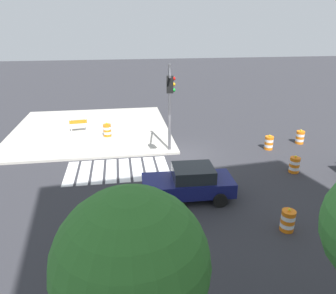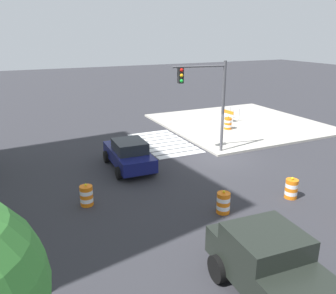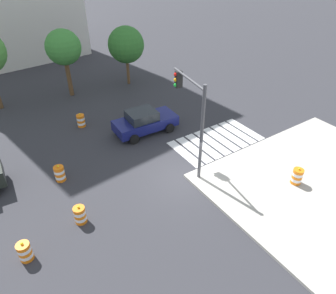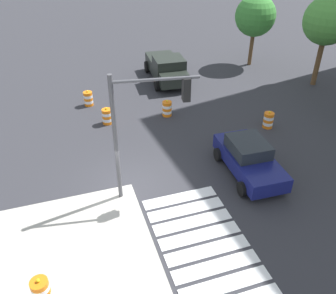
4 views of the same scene
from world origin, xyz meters
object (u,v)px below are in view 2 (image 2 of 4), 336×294
pickup_truck (277,273)px  traffic_barrel_crosswalk_end (223,203)px  construction_barricade (229,114)px  traffic_light_pole (206,91)px  traffic_barrel_median_near (86,196)px  traffic_barrel_near_corner (291,189)px  traffic_barrel_on_sidewalk (228,123)px  sports_car (129,154)px

pickup_truck → traffic_barrel_crosswalk_end: 5.18m
construction_barricade → traffic_light_pole: (-6.14, 6.12, 3.19)m
traffic_barrel_median_near → traffic_light_pole: traffic_light_pole is taller
pickup_truck → traffic_barrel_median_near: (8.01, 3.41, -0.52)m
traffic_barrel_near_corner → traffic_barrel_median_near: size_ratio=1.00×
traffic_barrel_median_near → traffic_barrel_near_corner: bearing=-110.9°
traffic_barrel_near_corner → traffic_barrel_crosswalk_end: 3.57m
traffic_barrel_near_corner → construction_barricade: size_ratio=0.77×
pickup_truck → traffic_barrel_near_corner: pickup_truck is taller
pickup_truck → traffic_barrel_median_near: 8.72m
traffic_barrel_crosswalk_end → traffic_barrel_on_sidewalk: 12.95m
traffic_barrel_median_near → traffic_light_pole: 9.44m
pickup_truck → traffic_barrel_median_near: size_ratio=5.16×
traffic_barrel_near_corner → traffic_barrel_on_sidewalk: bearing=-20.2°
traffic_barrel_crosswalk_end → sports_car: bearing=15.9°
sports_car → traffic_barrel_near_corner: sports_car is taller
traffic_barrel_near_corner → pickup_truck: bearing=132.6°
sports_car → traffic_barrel_crosswalk_end: size_ratio=4.28×
construction_barricade → traffic_barrel_median_near: bearing=124.3°
traffic_barrel_median_near → traffic_light_pole: size_ratio=0.19×
traffic_barrel_on_sidewalk → construction_barricade: traffic_barrel_on_sidewalk is taller
sports_car → traffic_barrel_on_sidewalk: 10.20m
sports_car → traffic_light_pole: bearing=-88.6°
traffic_barrel_on_sidewalk → traffic_light_pole: 6.79m
sports_car → traffic_barrel_near_corner: 8.60m
traffic_barrel_crosswalk_end → traffic_light_pole: bearing=-24.7°
pickup_truck → sports_car: bearing=1.4°
pickup_truck → traffic_barrel_near_corner: size_ratio=5.16×
traffic_barrel_near_corner → traffic_barrel_crosswalk_end: (0.17, 3.56, 0.00)m
traffic_light_pole → traffic_barrel_on_sidewalk: bearing=-48.6°
sports_car → traffic_barrel_median_near: sports_car is taller
construction_barricade → traffic_light_pole: 9.24m
traffic_barrel_crosswalk_end → traffic_barrel_median_near: same height
traffic_barrel_crosswalk_end → construction_barricade: (12.77, -9.17, 0.27)m
pickup_truck → traffic_barrel_on_sidewalk: pickup_truck is taller
traffic_barrel_median_near → construction_barricade: size_ratio=0.77×
sports_car → traffic_light_pole: 5.81m
pickup_truck → traffic_barrel_median_near: pickup_truck is taller
sports_car → traffic_barrel_near_corner: (-6.67, -5.42, -0.36)m
traffic_barrel_crosswalk_end → traffic_barrel_near_corner: bearing=-92.7°
pickup_truck → traffic_light_pole: size_ratio=0.96×
traffic_barrel_near_corner → traffic_light_pole: (6.79, 0.51, 3.46)m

